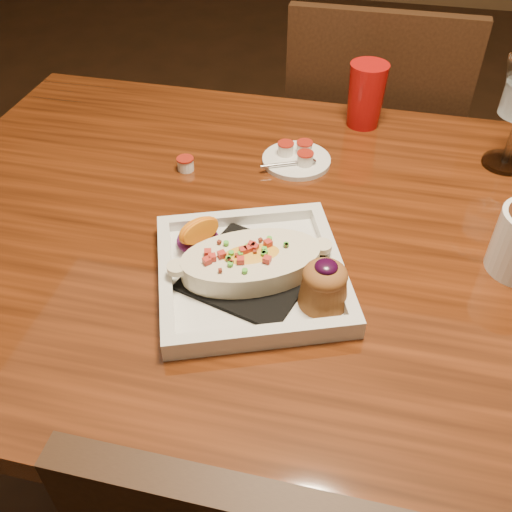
% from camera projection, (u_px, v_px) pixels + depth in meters
% --- Properties ---
extents(floor, '(7.00, 7.00, 0.00)m').
position_uv_depth(floor, '(317.00, 474.00, 1.39)').
color(floor, '#311C10').
rests_on(floor, ground).
extents(table, '(1.50, 0.90, 0.75)m').
position_uv_depth(table, '(345.00, 285.00, 0.95)').
color(table, '#6A2B0F').
rests_on(table, floor).
extents(chair_far, '(0.42, 0.42, 0.93)m').
position_uv_depth(chair_far, '(366.00, 160.00, 1.51)').
color(chair_far, black).
rests_on(chair_far, floor).
extents(plate, '(0.34, 0.34, 0.08)m').
position_uv_depth(plate, '(258.00, 269.00, 0.80)').
color(plate, silver).
rests_on(plate, table).
extents(saucer, '(0.13, 0.13, 0.09)m').
position_uv_depth(saucer, '(296.00, 158.00, 1.05)').
color(saucer, silver).
rests_on(saucer, table).
extents(creamer_loose, '(0.03, 0.03, 0.02)m').
position_uv_depth(creamer_loose, '(185.00, 164.00, 1.03)').
color(creamer_loose, white).
rests_on(creamer_loose, table).
extents(red_tumbler, '(0.08, 0.08, 0.13)m').
position_uv_depth(red_tumbler, '(366.00, 95.00, 1.12)').
color(red_tumbler, '#AD0E0C').
rests_on(red_tumbler, table).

